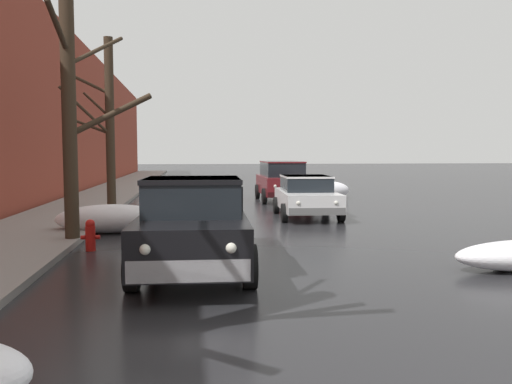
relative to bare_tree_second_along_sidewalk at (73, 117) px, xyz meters
name	(u,v)px	position (x,y,z in m)	size (l,w,h in m)	color
left_sidewalk_slab	(83,207)	(-1.47, 8.09, -2.97)	(3.15, 80.00, 0.14)	gray
brick_townhouse_facade	(24,99)	(-3.54, 8.08, 1.23)	(0.63, 80.00, 8.54)	brown
snow_bank_near_corner_right	(329,191)	(9.40, 10.98, -2.65)	(1.99, 0.91, 0.84)	white
snow_bank_along_right_kerb	(111,219)	(0.59, 1.57, -2.66)	(2.99, 1.13, 0.79)	white
bare_tree_second_along_sidewalk	(73,117)	(0.00, 0.00, 0.00)	(2.08, 3.25, 5.79)	#382B1E
bare_tree_mid_block	(108,124)	(-0.14, 6.27, 0.18)	(1.66, 1.88, 6.31)	#382B1E
pickup_truck_black_approaching_near_lane	(194,223)	(2.82, -3.17, -2.16)	(2.24, 5.27, 1.76)	black
sedan_white_parked_kerbside_close	(306,195)	(6.70, 4.20, -2.29)	(2.18, 3.96, 1.42)	silver
suv_maroon_parked_kerbside_mid	(282,179)	(6.94, 10.13, -2.06)	(2.20, 4.40, 1.82)	maroon
fire_hydrant	(90,235)	(0.53, -1.01, -2.69)	(0.42, 0.22, 0.71)	red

